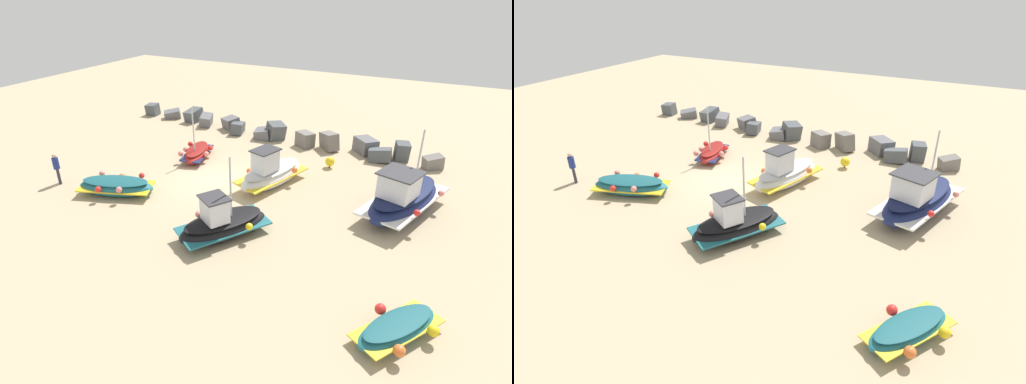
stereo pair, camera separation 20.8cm
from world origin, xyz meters
TOP-DOWN VIEW (x-y plane):
  - ground_plane at (0.00, 0.00)m, footprint 59.82×59.82m
  - fishing_boat_0 at (10.60, -6.74)m, footprint 2.63×3.20m
  - fishing_boat_1 at (-3.57, -3.50)m, footprint 4.03×2.60m
  - fishing_boat_2 at (9.46, 0.93)m, footprint 3.59×5.71m
  - fishing_boat_3 at (3.10, -4.37)m, footprint 3.47×4.24m
  - fishing_boat_4 at (2.86, 0.92)m, footprint 2.79×4.63m
  - fishing_boat_5 at (-2.55, 2.14)m, footprint 2.04×3.21m
  - person_walking at (-7.12, -3.93)m, footprint 0.32×0.32m
  - breakwater_rocks at (0.37, 7.41)m, footprint 21.96×2.73m
  - mooring_buoy_0 at (4.94, 4.42)m, footprint 0.54×0.54m

SIDE VIEW (x-z plane):
  - ground_plane at x=0.00m, z-range 0.00..0.00m
  - fishing_boat_0 at x=10.60m, z-range -0.03..0.66m
  - mooring_buoy_0 at x=4.94m, z-range 0.05..0.69m
  - fishing_boat_5 at x=-2.55m, z-range -1.26..2.03m
  - fishing_boat_1 at x=-3.57m, z-range -0.02..0.89m
  - breakwater_rocks at x=0.37m, z-range -0.24..1.11m
  - fishing_boat_3 at x=3.10m, z-range -1.18..2.36m
  - fishing_boat_4 at x=2.86m, z-range -0.41..1.74m
  - fishing_boat_2 at x=9.46m, z-range -1.14..2.68m
  - person_walking at x=-7.12m, z-range 0.13..1.80m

